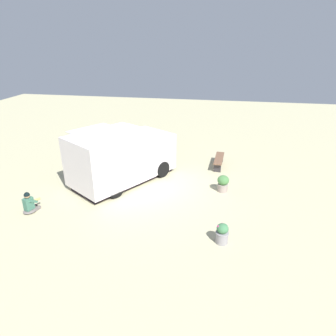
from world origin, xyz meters
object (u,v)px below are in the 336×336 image
person_customer (30,204)px  planter_flowering_side (222,233)px  food_truck (121,158)px  plaza_bench (219,160)px  planter_flowering_far (223,183)px  planter_flowering_near (154,146)px

person_customer → planter_flowering_side: size_ratio=1.20×
food_truck → plaza_bench: bearing=-60.3°
person_customer → planter_flowering_far: (2.95, -7.09, 0.07)m
food_truck → planter_flowering_side: bearing=-129.8°
person_customer → plaza_bench: (5.64, -6.85, 0.04)m
planter_flowering_near → planter_flowering_far: planter_flowering_far is taller
food_truck → plaza_bench: food_truck is taller
food_truck → planter_flowering_near: bearing=-8.0°
person_customer → planter_flowering_near: (7.23, -3.13, 0.02)m
planter_flowering_near → planter_flowering_far: 5.83m
planter_flowering_far → planter_flowering_side: bearing=-179.6°
planter_flowering_far → planter_flowering_side: (-3.54, -0.02, -0.05)m
person_customer → planter_flowering_far: size_ratio=1.14×
food_truck → person_customer: food_truck is taller
person_customer → planter_flowering_far: bearing=-67.4°
food_truck → planter_flowering_far: (-0.24, -4.53, -0.74)m
food_truck → plaza_bench: 5.00m
food_truck → plaza_bench: size_ratio=2.93×
food_truck → person_customer: bearing=141.2°
food_truck → planter_flowering_near: 4.16m
person_customer → planter_flowering_side: bearing=-94.8°
food_truck → planter_flowering_side: (-3.78, -4.55, -0.78)m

